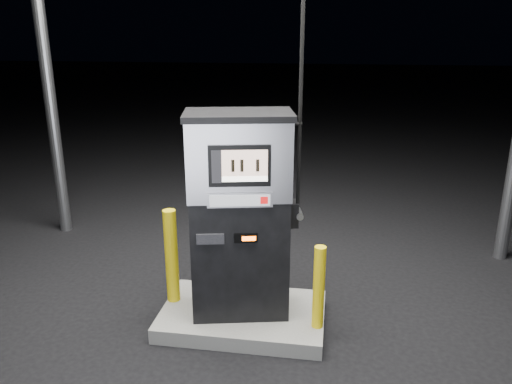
# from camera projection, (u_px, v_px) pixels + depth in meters

# --- Properties ---
(ground) EXTENTS (80.00, 80.00, 0.00)m
(ground) POSITION_uv_depth(u_px,v_px,m) (243.00, 322.00, 4.99)
(ground) COLOR black
(ground) RESTS_ON ground
(pump_island) EXTENTS (1.60, 1.00, 0.15)m
(pump_island) POSITION_uv_depth(u_px,v_px,m) (243.00, 316.00, 4.97)
(pump_island) COLOR slate
(pump_island) RESTS_ON ground
(fuel_dispenser) EXTENTS (1.13, 0.77, 4.06)m
(fuel_dispenser) POSITION_uv_depth(u_px,v_px,m) (240.00, 214.00, 4.65)
(fuel_dispenser) COLOR black
(fuel_dispenser) RESTS_ON pump_island
(bollard_left) EXTENTS (0.17, 0.17, 0.98)m
(bollard_left) POSITION_uv_depth(u_px,v_px,m) (172.00, 256.00, 4.98)
(bollard_left) COLOR yellow
(bollard_left) RESTS_ON pump_island
(bollard_right) EXTENTS (0.13, 0.13, 0.81)m
(bollard_right) POSITION_uv_depth(u_px,v_px,m) (319.00, 287.00, 4.54)
(bollard_right) COLOR yellow
(bollard_right) RESTS_ON pump_island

